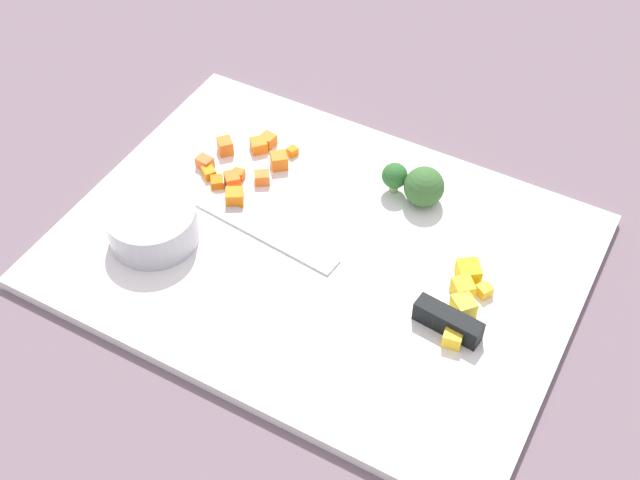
# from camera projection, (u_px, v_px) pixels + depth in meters

# --- Properties ---
(ground_plane) EXTENTS (4.00, 4.00, 0.00)m
(ground_plane) POSITION_uv_depth(u_px,v_px,m) (320.00, 255.00, 0.82)
(ground_plane) COLOR slate
(cutting_board) EXTENTS (0.49, 0.37, 0.01)m
(cutting_board) POSITION_uv_depth(u_px,v_px,m) (320.00, 251.00, 0.81)
(cutting_board) COLOR white
(cutting_board) RESTS_ON ground_plane
(prep_bowl) EXTENTS (0.09, 0.09, 0.04)m
(prep_bowl) POSITION_uv_depth(u_px,v_px,m) (153.00, 225.00, 0.80)
(prep_bowl) COLOR #B5B4BB
(prep_bowl) RESTS_ON cutting_board
(chef_knife) EXTENTS (0.33, 0.05, 0.02)m
(chef_knife) POSITION_uv_depth(u_px,v_px,m) (378.00, 287.00, 0.76)
(chef_knife) COLOR silver
(chef_knife) RESTS_ON cutting_board
(carrot_dice_0) EXTENTS (0.02, 0.02, 0.01)m
(carrot_dice_0) POSITION_uv_depth(u_px,v_px,m) (268.00, 140.00, 0.90)
(carrot_dice_0) COLOR orange
(carrot_dice_0) RESTS_ON cutting_board
(carrot_dice_1) EXTENTS (0.02, 0.01, 0.01)m
(carrot_dice_1) POSITION_uv_depth(u_px,v_px,m) (205.00, 163.00, 0.88)
(carrot_dice_1) COLOR orange
(carrot_dice_1) RESTS_ON cutting_board
(carrot_dice_2) EXTENTS (0.02, 0.02, 0.01)m
(carrot_dice_2) POSITION_uv_depth(u_px,v_px,m) (217.00, 182.00, 0.86)
(carrot_dice_2) COLOR orange
(carrot_dice_2) RESTS_ON cutting_board
(carrot_dice_3) EXTENTS (0.02, 0.02, 0.02)m
(carrot_dice_3) POSITION_uv_depth(u_px,v_px,m) (235.00, 197.00, 0.84)
(carrot_dice_3) COLOR orange
(carrot_dice_3) RESTS_ON cutting_board
(carrot_dice_4) EXTENTS (0.02, 0.02, 0.02)m
(carrot_dice_4) POSITION_uv_depth(u_px,v_px,m) (232.00, 180.00, 0.86)
(carrot_dice_4) COLOR orange
(carrot_dice_4) RESTS_ON cutting_board
(carrot_dice_5) EXTENTS (0.02, 0.02, 0.01)m
(carrot_dice_5) POSITION_uv_depth(u_px,v_px,m) (262.00, 178.00, 0.86)
(carrot_dice_5) COLOR orange
(carrot_dice_5) RESTS_ON cutting_board
(carrot_dice_6) EXTENTS (0.01, 0.01, 0.01)m
(carrot_dice_6) POSITION_uv_depth(u_px,v_px,m) (238.00, 174.00, 0.87)
(carrot_dice_6) COLOR orange
(carrot_dice_6) RESTS_ON cutting_board
(carrot_dice_7) EXTENTS (0.02, 0.02, 0.02)m
(carrot_dice_7) POSITION_uv_depth(u_px,v_px,m) (225.00, 146.00, 0.90)
(carrot_dice_7) COLOR orange
(carrot_dice_7) RESTS_ON cutting_board
(carrot_dice_8) EXTENTS (0.02, 0.02, 0.01)m
(carrot_dice_8) POSITION_uv_depth(u_px,v_px,m) (259.00, 145.00, 0.90)
(carrot_dice_8) COLOR orange
(carrot_dice_8) RESTS_ON cutting_board
(carrot_dice_9) EXTENTS (0.02, 0.02, 0.02)m
(carrot_dice_9) POSITION_uv_depth(u_px,v_px,m) (279.00, 161.00, 0.88)
(carrot_dice_9) COLOR orange
(carrot_dice_9) RESTS_ON cutting_board
(carrot_dice_10) EXTENTS (0.01, 0.01, 0.01)m
(carrot_dice_10) POSITION_uv_depth(u_px,v_px,m) (292.00, 151.00, 0.89)
(carrot_dice_10) COLOR orange
(carrot_dice_10) RESTS_ON cutting_board
(carrot_dice_11) EXTENTS (0.02, 0.02, 0.01)m
(carrot_dice_11) POSITION_uv_depth(u_px,v_px,m) (209.00, 172.00, 0.87)
(carrot_dice_11) COLOR orange
(carrot_dice_11) RESTS_ON cutting_board
(pepper_dice_0) EXTENTS (0.02, 0.02, 0.01)m
(pepper_dice_0) POSITION_uv_depth(u_px,v_px,m) (484.00, 290.00, 0.76)
(pepper_dice_0) COLOR yellow
(pepper_dice_0) RESTS_ON cutting_board
(pepper_dice_1) EXTENTS (0.02, 0.02, 0.01)m
(pepper_dice_1) POSITION_uv_depth(u_px,v_px,m) (453.00, 338.00, 0.73)
(pepper_dice_1) COLOR yellow
(pepper_dice_1) RESTS_ON cutting_board
(pepper_dice_2) EXTENTS (0.03, 0.03, 0.02)m
(pepper_dice_2) POSITION_uv_depth(u_px,v_px,m) (468.00, 272.00, 0.78)
(pepper_dice_2) COLOR yellow
(pepper_dice_2) RESTS_ON cutting_board
(pepper_dice_3) EXTENTS (0.03, 0.03, 0.02)m
(pepper_dice_3) POSITION_uv_depth(u_px,v_px,m) (463.00, 289.00, 0.76)
(pepper_dice_3) COLOR yellow
(pepper_dice_3) RESTS_ON cutting_board
(pepper_dice_4) EXTENTS (0.03, 0.03, 0.02)m
(pepper_dice_4) POSITION_uv_depth(u_px,v_px,m) (463.00, 306.00, 0.75)
(pepper_dice_4) COLOR yellow
(pepper_dice_4) RESTS_ON cutting_board
(pepper_dice_5) EXTENTS (0.02, 0.02, 0.02)m
(pepper_dice_5) POSITION_uv_depth(u_px,v_px,m) (447.00, 322.00, 0.74)
(pepper_dice_5) COLOR yellow
(pepper_dice_5) RESTS_ON cutting_board
(broccoli_floret_0) EXTENTS (0.04, 0.04, 0.04)m
(broccoli_floret_0) POSITION_uv_depth(u_px,v_px,m) (424.00, 187.00, 0.84)
(broccoli_floret_0) COLOR #95BA5A
(broccoli_floret_0) RESTS_ON cutting_board
(broccoli_floret_1) EXTENTS (0.03, 0.03, 0.03)m
(broccoli_floret_1) POSITION_uv_depth(u_px,v_px,m) (395.00, 176.00, 0.85)
(broccoli_floret_1) COLOR #8EB968
(broccoli_floret_1) RESTS_ON cutting_board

